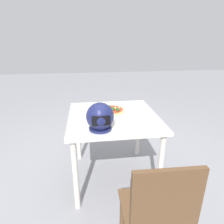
{
  "coord_description": "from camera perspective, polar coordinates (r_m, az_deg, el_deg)",
  "views": [
    {
      "loc": [
        0.26,
        1.83,
        1.5
      ],
      "look_at": [
        0.01,
        -0.05,
        0.77
      ],
      "focal_mm": 31.49,
      "sensor_mm": 36.0,
      "label": 1
    }
  ],
  "objects": [
    {
      "name": "dining_table",
      "position": [
        2.04,
        0.32,
        -3.63
      ],
      "size": [
        0.89,
        0.92,
        0.75
      ],
      "color": "beige",
      "rests_on": "ground"
    },
    {
      "name": "pizza_plate",
      "position": [
        2.08,
        -0.32,
        0.11
      ],
      "size": [
        0.33,
        0.33,
        0.01
      ],
      "primitive_type": "cylinder",
      "color": "white",
      "rests_on": "dining_table"
    },
    {
      "name": "ground_plane",
      "position": [
        2.38,
        0.29,
        -17.98
      ],
      "size": [
        14.0,
        14.0,
        0.0
      ],
      "primitive_type": "plane",
      "color": "gray"
    },
    {
      "name": "pizza",
      "position": [
        2.07,
        -0.25,
        0.59
      ],
      "size": [
        0.28,
        0.28,
        0.05
      ],
      "color": "tan",
      "rests_on": "pizza_plate"
    },
    {
      "name": "motorcycle_helmet",
      "position": [
        1.66,
        -3.48,
        -1.48
      ],
      "size": [
        0.24,
        0.24,
        0.24
      ],
      "color": "#191E4C",
      "rests_on": "dining_table"
    },
    {
      "name": "chair_far",
      "position": [
        1.35,
        13.13,
        -26.85
      ],
      "size": [
        0.41,
        0.41,
        0.9
      ],
      "color": "brown",
      "rests_on": "ground"
    }
  ]
}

